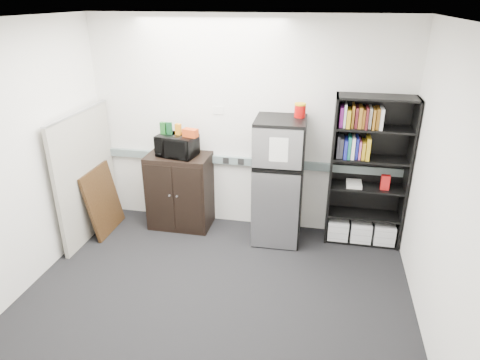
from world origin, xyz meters
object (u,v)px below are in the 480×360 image
(bookshelf, at_px, (368,174))
(refrigerator, at_px, (278,181))
(cubicle_partition, at_px, (86,175))
(microwave, at_px, (177,146))
(cabinet, at_px, (180,191))

(bookshelf, distance_m, refrigerator, 1.07)
(cubicle_partition, distance_m, microwave, 1.19)
(bookshelf, bearing_deg, cabinet, -178.44)
(cabinet, distance_m, refrigerator, 1.34)
(microwave, distance_m, refrigerator, 1.35)
(cabinet, relative_size, refrigerator, 0.64)
(cubicle_partition, distance_m, cabinet, 1.19)
(bookshelf, xyz_separation_m, cabinet, (-2.36, -0.06, -0.41))
(bookshelf, relative_size, refrigerator, 1.18)
(microwave, bearing_deg, refrigerator, 6.89)
(cubicle_partition, height_order, refrigerator, cubicle_partition)
(microwave, bearing_deg, bookshelf, 11.66)
(cubicle_partition, bearing_deg, refrigerator, 8.17)
(bookshelf, bearing_deg, refrigerator, -172.20)
(bookshelf, bearing_deg, microwave, -178.05)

